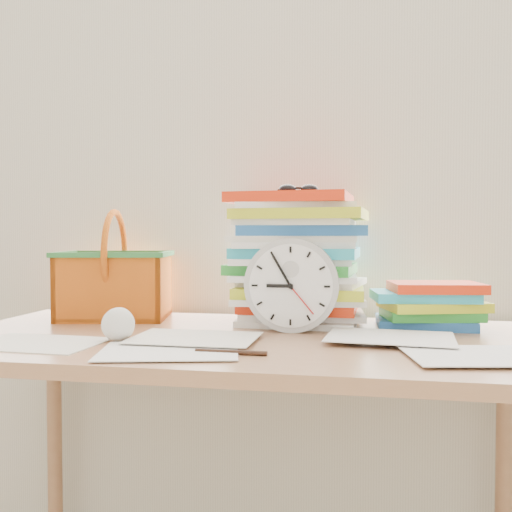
% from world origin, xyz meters
% --- Properties ---
extents(curtain, '(2.40, 0.01, 2.50)m').
position_xyz_m(curtain, '(0.00, 1.98, 1.30)').
color(curtain, silver).
rests_on(curtain, room_shell).
extents(desk, '(1.40, 0.70, 0.75)m').
position_xyz_m(desk, '(0.00, 1.60, 0.68)').
color(desk, '#9B6A48').
rests_on(desk, ground).
extents(paper_stack, '(0.36, 0.30, 0.34)m').
position_xyz_m(paper_stack, '(0.11, 1.82, 0.92)').
color(paper_stack, white).
rests_on(paper_stack, desk).
extents(clock, '(0.23, 0.05, 0.23)m').
position_xyz_m(clock, '(0.11, 1.67, 0.86)').
color(clock, '#B5B5B6').
rests_on(clock, desk).
extents(sunglasses, '(0.14, 0.12, 0.03)m').
position_xyz_m(sunglasses, '(0.11, 1.83, 1.11)').
color(sunglasses, black).
rests_on(sunglasses, paper_stack).
extents(book_stack, '(0.30, 0.25, 0.12)m').
position_xyz_m(book_stack, '(0.45, 1.80, 0.81)').
color(book_stack, white).
rests_on(book_stack, desk).
extents(basket, '(0.34, 0.28, 0.30)m').
position_xyz_m(basket, '(-0.41, 1.81, 0.90)').
color(basket, orange).
rests_on(basket, desk).
extents(crumpled_ball, '(0.07, 0.07, 0.07)m').
position_xyz_m(crumpled_ball, '(-0.25, 1.48, 0.79)').
color(crumpled_ball, white).
rests_on(crumpled_ball, desk).
extents(pen, '(0.14, 0.01, 0.01)m').
position_xyz_m(pen, '(0.02, 1.39, 0.75)').
color(pen, black).
rests_on(pen, desk).
extents(scattered_papers, '(1.26, 0.42, 0.02)m').
position_xyz_m(scattered_papers, '(0.00, 1.60, 0.76)').
color(scattered_papers, white).
rests_on(scattered_papers, desk).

